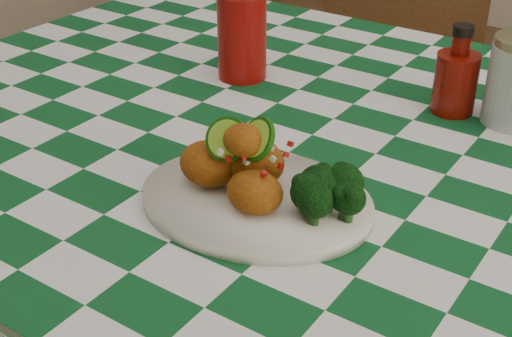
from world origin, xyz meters
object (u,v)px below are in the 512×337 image
Objects in this scene: red_tumbler at (242,37)px; ketchup_bottle at (457,70)px; fried_chicken_pile at (248,159)px; wooden_chair_left at (395,116)px; plate at (256,201)px.

red_tumbler reaches higher than ketchup_bottle.
fried_chicken_pile is at bearing -105.27° from ketchup_bottle.
wooden_chair_left reaches higher than ketchup_bottle.
wooden_chair_left is (-0.32, 0.57, -0.39)m from ketchup_bottle.
ketchup_bottle is (0.10, 0.40, 0.06)m from plate.
ketchup_bottle reaches higher than fried_chicken_pile.
fried_chicken_pile is (-0.01, 0.00, 0.06)m from plate.
red_tumbler is 0.36m from ketchup_bottle.
ketchup_bottle is at bearing 11.37° from red_tumbler.
wooden_chair_left is at bearing 102.33° from fried_chicken_pile.
plate is at bearing 0.00° from fried_chicken_pile.
ketchup_bottle is at bearing 76.20° from plate.
red_tumbler is 1.04× the size of ketchup_bottle.
wooden_chair_left is at bearing 87.21° from red_tumbler.
red_tumbler is 0.75m from wooden_chair_left.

